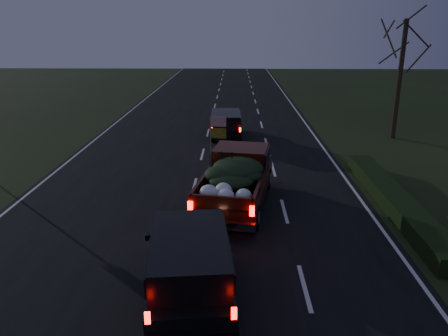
# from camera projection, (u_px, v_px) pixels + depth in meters

# --- Properties ---
(ground) EXTENTS (120.00, 120.00, 0.00)m
(ground) POSITION_uv_depth(u_px,v_px,m) (180.00, 242.00, 13.97)
(ground) COLOR black
(ground) RESTS_ON ground
(road_asphalt) EXTENTS (14.00, 120.00, 0.02)m
(road_asphalt) POSITION_uv_depth(u_px,v_px,m) (180.00, 242.00, 13.97)
(road_asphalt) COLOR black
(road_asphalt) RESTS_ON ground
(hedge_row) EXTENTS (1.00, 10.00, 0.60)m
(hedge_row) POSITION_uv_depth(u_px,v_px,m) (394.00, 200.00, 16.54)
(hedge_row) COLOR black
(hedge_row) RESTS_ON ground
(bare_tree_far) EXTENTS (3.60, 3.60, 7.00)m
(bare_tree_far) POSITION_uv_depth(u_px,v_px,m) (403.00, 51.00, 25.39)
(bare_tree_far) COLOR black
(bare_tree_far) RESTS_ON ground
(pickup_truck) EXTENTS (3.14, 6.07, 3.04)m
(pickup_truck) POSITION_uv_depth(u_px,v_px,m) (237.00, 176.00, 16.65)
(pickup_truck) COLOR #3F1008
(pickup_truck) RESTS_ON ground
(lead_suv) EXTENTS (1.91, 4.38, 1.25)m
(lead_suv) POSITION_uv_depth(u_px,v_px,m) (226.00, 122.00, 27.01)
(lead_suv) COLOR black
(lead_suv) RESTS_ON ground
(rear_suv) EXTENTS (2.52, 4.87, 1.35)m
(rear_suv) POSITION_uv_depth(u_px,v_px,m) (190.00, 259.00, 10.93)
(rear_suv) COLOR black
(rear_suv) RESTS_ON ground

